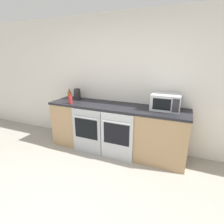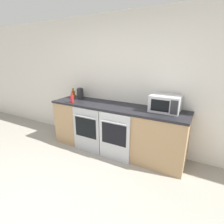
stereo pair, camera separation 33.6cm
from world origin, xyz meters
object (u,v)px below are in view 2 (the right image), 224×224
at_px(bottle_amber, 73,94).
at_px(kettle, 80,93).
at_px(microwave, 165,103).
at_px(oven_right, 114,137).
at_px(oven_left, 86,131).
at_px(bottle_red, 72,99).

xyz_separation_m(bottle_amber, kettle, (0.20, 0.01, 0.03)).
bearing_deg(microwave, oven_right, -149.69).
xyz_separation_m(microwave, kettle, (-1.82, 0.03, -0.02)).
height_order(oven_left, bottle_red, bottle_red).
bearing_deg(microwave, bottle_amber, 179.45).
distance_m(microwave, kettle, 1.82).
distance_m(oven_left, microwave, 1.55).
distance_m(oven_left, kettle, 0.89).
height_order(oven_left, microwave, microwave).
height_order(oven_right, microwave, microwave).
relative_size(oven_right, kettle, 3.66).
height_order(bottle_amber, kettle, kettle).
bearing_deg(kettle, oven_left, -44.12).
relative_size(microwave, bottle_red, 2.40).
height_order(microwave, bottle_red, microwave).
relative_size(oven_right, bottle_red, 4.38).
distance_m(oven_right, bottle_red, 1.17).
bearing_deg(oven_left, kettle, 135.88).
height_order(oven_right, bottle_red, bottle_red).
bearing_deg(oven_right, kettle, 157.14).
xyz_separation_m(oven_left, microwave, (1.35, 0.43, 0.62)).
xyz_separation_m(oven_left, bottle_red, (-0.41, 0.11, 0.56)).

